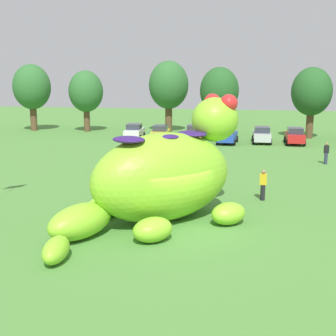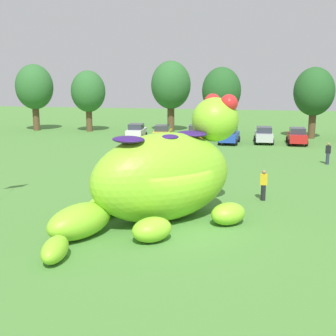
{
  "view_description": "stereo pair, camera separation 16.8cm",
  "coord_description": "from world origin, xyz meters",
  "px_view_note": "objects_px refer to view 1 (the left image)",
  "views": [
    {
      "loc": [
        3.25,
        -18.43,
        6.57
      ],
      "look_at": [
        -1.25,
        2.25,
        2.31
      ],
      "focal_mm": 47.3,
      "sensor_mm": 36.0,
      "label": 1
    },
    {
      "loc": [
        3.41,
        -18.4,
        6.57
      ],
      "look_at": [
        -1.25,
        2.25,
        2.31
      ],
      "focal_mm": 47.3,
      "sensor_mm": 36.0,
      "label": 2
    }
  ],
  "objects_px": {
    "spectator_wandering": "(263,185)",
    "car_red": "(295,136)",
    "car_silver": "(262,135)",
    "car_orange": "(194,133)",
    "car_blue": "(228,135)",
    "spectator_near_inflatable": "(193,189)",
    "spectator_mid_field": "(138,156)",
    "car_yellow": "(161,133)",
    "giant_inflatable_creature": "(163,176)",
    "car_white": "(134,131)",
    "spectator_by_cars": "(326,153)"
  },
  "relations": [
    {
      "from": "spectator_wandering",
      "to": "car_red",
      "type": "bearing_deg",
      "value": 82.3
    },
    {
      "from": "car_silver",
      "to": "car_red",
      "type": "distance_m",
      "value": 3.33
    },
    {
      "from": "car_orange",
      "to": "car_blue",
      "type": "xyz_separation_m",
      "value": [
        3.7,
        -1.4,
        0.0
      ]
    },
    {
      "from": "spectator_near_inflatable",
      "to": "spectator_wandering",
      "type": "height_order",
      "value": "same"
    },
    {
      "from": "spectator_near_inflatable",
      "to": "spectator_mid_field",
      "type": "xyz_separation_m",
      "value": [
        -5.7,
        9.32,
        0.0
      ]
    },
    {
      "from": "car_yellow",
      "to": "car_orange",
      "type": "relative_size",
      "value": 1.01
    },
    {
      "from": "giant_inflatable_creature",
      "to": "spectator_wandering",
      "type": "xyz_separation_m",
      "value": [
        4.58,
        4.54,
        -1.29
      ]
    },
    {
      "from": "giant_inflatable_creature",
      "to": "car_silver",
      "type": "xyz_separation_m",
      "value": [
        4.31,
        27.35,
        -1.28
      ]
    },
    {
      "from": "car_white",
      "to": "car_silver",
      "type": "bearing_deg",
      "value": -0.44
    },
    {
      "from": "car_red",
      "to": "giant_inflatable_creature",
      "type": "bearing_deg",
      "value": -105.72
    },
    {
      "from": "car_white",
      "to": "car_orange",
      "type": "relative_size",
      "value": 1.01
    },
    {
      "from": "spectator_by_cars",
      "to": "car_yellow",
      "type": "bearing_deg",
      "value": 146.96
    },
    {
      "from": "car_red",
      "to": "car_yellow",
      "type": "bearing_deg",
      "value": -177.86
    },
    {
      "from": "car_red",
      "to": "spectator_by_cars",
      "type": "distance_m",
      "value": 10.91
    },
    {
      "from": "car_blue",
      "to": "car_silver",
      "type": "relative_size",
      "value": 0.99
    },
    {
      "from": "car_silver",
      "to": "spectator_wandering",
      "type": "bearing_deg",
      "value": -89.32
    },
    {
      "from": "car_red",
      "to": "spectator_mid_field",
      "type": "bearing_deg",
      "value": -129.41
    },
    {
      "from": "spectator_near_inflatable",
      "to": "giant_inflatable_creature",
      "type": "bearing_deg",
      "value": -109.19
    },
    {
      "from": "car_red",
      "to": "spectator_near_inflatable",
      "type": "height_order",
      "value": "car_red"
    },
    {
      "from": "car_orange",
      "to": "giant_inflatable_creature",
      "type": "bearing_deg",
      "value": -84.1
    },
    {
      "from": "car_white",
      "to": "car_silver",
      "type": "xyz_separation_m",
      "value": [
        13.9,
        -0.11,
        0.0
      ]
    },
    {
      "from": "car_orange",
      "to": "spectator_near_inflatable",
      "type": "bearing_deg",
      "value": -81.24
    },
    {
      "from": "car_white",
      "to": "spectator_mid_field",
      "type": "xyz_separation_m",
      "value": [
        4.86,
        -15.35,
        -0.01
      ]
    },
    {
      "from": "car_yellow",
      "to": "spectator_by_cars",
      "type": "height_order",
      "value": "car_yellow"
    },
    {
      "from": "car_yellow",
      "to": "car_red",
      "type": "distance_m",
      "value": 14.04
    },
    {
      "from": "car_white",
      "to": "spectator_wandering",
      "type": "relative_size",
      "value": 2.49
    },
    {
      "from": "car_blue",
      "to": "car_white",
      "type": "bearing_deg",
      "value": 173.18
    },
    {
      "from": "car_white",
      "to": "car_blue",
      "type": "height_order",
      "value": "same"
    },
    {
      "from": "car_blue",
      "to": "spectator_by_cars",
      "type": "relative_size",
      "value": 2.43
    },
    {
      "from": "giant_inflatable_creature",
      "to": "car_orange",
      "type": "xyz_separation_m",
      "value": [
        -2.85,
        27.61,
        -1.28
      ]
    },
    {
      "from": "spectator_near_inflatable",
      "to": "spectator_by_cars",
      "type": "height_order",
      "value": "same"
    },
    {
      "from": "spectator_near_inflatable",
      "to": "spectator_wandering",
      "type": "relative_size",
      "value": 1.0
    },
    {
      "from": "car_orange",
      "to": "car_blue",
      "type": "height_order",
      "value": "same"
    },
    {
      "from": "giant_inflatable_creature",
      "to": "spectator_mid_field",
      "type": "relative_size",
      "value": 6.32
    },
    {
      "from": "car_orange",
      "to": "spectator_mid_field",
      "type": "xyz_separation_m",
      "value": [
        -1.87,
        -15.5,
        -0.01
      ]
    },
    {
      "from": "car_silver",
      "to": "spectator_by_cars",
      "type": "bearing_deg",
      "value": -65.26
    },
    {
      "from": "car_white",
      "to": "car_orange",
      "type": "bearing_deg",
      "value": 1.32
    },
    {
      "from": "car_red",
      "to": "spectator_by_cars",
      "type": "bearing_deg",
      "value": -80.93
    },
    {
      "from": "car_white",
      "to": "car_yellow",
      "type": "xyz_separation_m",
      "value": [
        3.2,
        -0.82,
        0.0
      ]
    },
    {
      "from": "car_yellow",
      "to": "spectator_wandering",
      "type": "xyz_separation_m",
      "value": [
        10.97,
        -22.1,
        -0.01
      ]
    },
    {
      "from": "car_blue",
      "to": "spectator_near_inflatable",
      "type": "xyz_separation_m",
      "value": [
        0.13,
        -23.42,
        -0.01
      ]
    },
    {
      "from": "car_silver",
      "to": "car_yellow",
      "type": "bearing_deg",
      "value": -176.19
    },
    {
      "from": "car_red",
      "to": "spectator_near_inflatable",
      "type": "relative_size",
      "value": 2.43
    },
    {
      "from": "spectator_mid_field",
      "to": "spectator_by_cars",
      "type": "height_order",
      "value": "same"
    },
    {
      "from": "car_orange",
      "to": "spectator_by_cars",
      "type": "distance_m",
      "value": 16.59
    },
    {
      "from": "car_orange",
      "to": "spectator_by_cars",
      "type": "height_order",
      "value": "car_orange"
    },
    {
      "from": "spectator_near_inflatable",
      "to": "spectator_wandering",
      "type": "xyz_separation_m",
      "value": [
        3.61,
        1.75,
        0.0
      ]
    },
    {
      "from": "car_white",
      "to": "spectator_wandering",
      "type": "distance_m",
      "value": 26.94
    },
    {
      "from": "car_yellow",
      "to": "spectator_by_cars",
      "type": "relative_size",
      "value": 2.5
    },
    {
      "from": "car_blue",
      "to": "spectator_mid_field",
      "type": "xyz_separation_m",
      "value": [
        -5.57,
        -14.1,
        -0.01
      ]
    }
  ]
}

